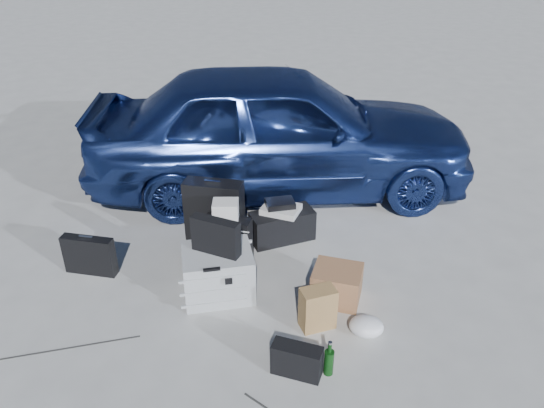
{
  "coord_description": "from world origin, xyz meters",
  "views": [
    {
      "loc": [
        0.62,
        -3.33,
        3.0
      ],
      "look_at": [
        0.33,
        0.85,
        0.65
      ],
      "focal_mm": 35.0,
      "sensor_mm": 36.0,
      "label": 1
    }
  ],
  "objects_px": {
    "duffel_bag": "(282,226)",
    "cardboard_box": "(337,284)",
    "briefcase": "(89,255)",
    "pelican_case": "(218,273)",
    "car": "(280,129)",
    "green_bottle": "(329,359)",
    "suitcase_left": "(215,216)",
    "suitcase_right": "(229,242)"
  },
  "relations": [
    {
      "from": "car",
      "to": "suitcase_right",
      "type": "distance_m",
      "value": 1.8
    },
    {
      "from": "car",
      "to": "suitcase_right",
      "type": "relative_size",
      "value": 8.48
    },
    {
      "from": "cardboard_box",
      "to": "green_bottle",
      "type": "distance_m",
      "value": 0.87
    },
    {
      "from": "suitcase_left",
      "to": "car",
      "type": "bearing_deg",
      "value": 75.31
    },
    {
      "from": "briefcase",
      "to": "pelican_case",
      "type": "bearing_deg",
      "value": -2.55
    },
    {
      "from": "briefcase",
      "to": "suitcase_left",
      "type": "xyz_separation_m",
      "value": [
        1.1,
        0.5,
        0.18
      ]
    },
    {
      "from": "car",
      "to": "green_bottle",
      "type": "height_order",
      "value": "car"
    },
    {
      "from": "pelican_case",
      "to": "briefcase",
      "type": "relative_size",
      "value": 1.22
    },
    {
      "from": "car",
      "to": "pelican_case",
      "type": "distance_m",
      "value": 2.21
    },
    {
      "from": "cardboard_box",
      "to": "green_bottle",
      "type": "xyz_separation_m",
      "value": [
        -0.09,
        -0.87,
        -0.01
      ]
    },
    {
      "from": "suitcase_left",
      "to": "cardboard_box",
      "type": "relative_size",
      "value": 1.8
    },
    {
      "from": "car",
      "to": "green_bottle",
      "type": "distance_m",
      "value": 3.09
    },
    {
      "from": "suitcase_left",
      "to": "suitcase_right",
      "type": "distance_m",
      "value": 0.36
    },
    {
      "from": "briefcase",
      "to": "cardboard_box",
      "type": "bearing_deg",
      "value": 1.78
    },
    {
      "from": "suitcase_right",
      "to": "duffel_bag",
      "type": "bearing_deg",
      "value": 57.03
    },
    {
      "from": "pelican_case",
      "to": "car",
      "type": "bearing_deg",
      "value": 63.94
    },
    {
      "from": "pelican_case",
      "to": "suitcase_right",
      "type": "relative_size",
      "value": 1.15
    },
    {
      "from": "car",
      "to": "duffel_bag",
      "type": "distance_m",
      "value": 1.34
    },
    {
      "from": "pelican_case",
      "to": "cardboard_box",
      "type": "relative_size",
      "value": 1.46
    },
    {
      "from": "pelican_case",
      "to": "duffel_bag",
      "type": "bearing_deg",
      "value": 45.7
    },
    {
      "from": "suitcase_left",
      "to": "suitcase_right",
      "type": "height_order",
      "value": "suitcase_left"
    },
    {
      "from": "duffel_bag",
      "to": "green_bottle",
      "type": "bearing_deg",
      "value": -101.78
    },
    {
      "from": "car",
      "to": "briefcase",
      "type": "xyz_separation_m",
      "value": [
        -1.65,
        -1.89,
        -0.56
      ]
    },
    {
      "from": "suitcase_right",
      "to": "suitcase_left",
      "type": "bearing_deg",
      "value": 132.05
    },
    {
      "from": "cardboard_box",
      "to": "pelican_case",
      "type": "bearing_deg",
      "value": 179.58
    },
    {
      "from": "suitcase_left",
      "to": "green_bottle",
      "type": "bearing_deg",
      "value": -48.56
    },
    {
      "from": "suitcase_right",
      "to": "green_bottle",
      "type": "relative_size",
      "value": 1.79
    },
    {
      "from": "cardboard_box",
      "to": "suitcase_right",
      "type": "bearing_deg",
      "value": 156.84
    },
    {
      "from": "briefcase",
      "to": "cardboard_box",
      "type": "height_order",
      "value": "briefcase"
    },
    {
      "from": "cardboard_box",
      "to": "car",
      "type": "bearing_deg",
      "value": 106.35
    },
    {
      "from": "suitcase_left",
      "to": "green_bottle",
      "type": "height_order",
      "value": "suitcase_left"
    },
    {
      "from": "suitcase_right",
      "to": "cardboard_box",
      "type": "xyz_separation_m",
      "value": [
        1.0,
        -0.43,
        -0.11
      ]
    },
    {
      "from": "car",
      "to": "suitcase_left",
      "type": "bearing_deg",
      "value": 150.89
    },
    {
      "from": "duffel_bag",
      "to": "cardboard_box",
      "type": "height_order",
      "value": "duffel_bag"
    },
    {
      "from": "pelican_case",
      "to": "green_bottle",
      "type": "bearing_deg",
      "value": -57.5
    },
    {
      "from": "car",
      "to": "duffel_bag",
      "type": "bearing_deg",
      "value": 177.19
    },
    {
      "from": "suitcase_left",
      "to": "green_bottle",
      "type": "xyz_separation_m",
      "value": [
        1.09,
        -1.59,
        -0.22
      ]
    },
    {
      "from": "green_bottle",
      "to": "car",
      "type": "bearing_deg",
      "value": 100.14
    },
    {
      "from": "pelican_case",
      "to": "suitcase_left",
      "type": "bearing_deg",
      "value": 86.1
    },
    {
      "from": "suitcase_left",
      "to": "suitcase_right",
      "type": "xyz_separation_m",
      "value": [
        0.17,
        -0.29,
        -0.11
      ]
    },
    {
      "from": "car",
      "to": "briefcase",
      "type": "bearing_deg",
      "value": 131.4
    },
    {
      "from": "briefcase",
      "to": "duffel_bag",
      "type": "bearing_deg",
      "value": 29.02
    }
  ]
}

